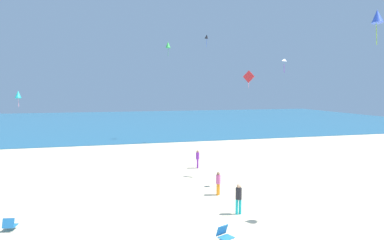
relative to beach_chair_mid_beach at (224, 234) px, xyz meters
The scene contains 13 objects.
ground_plane 10.94m from the beach_chair_mid_beach, 89.05° to the left, with size 120.00×120.00×0.00m, color beige.
ocean_water 57.47m from the beach_chair_mid_beach, 89.82° to the left, with size 120.00×60.00×0.05m, color #236084.
beach_chair_mid_beach is the anchor object (origin of this frame).
beach_chair_near_camera 9.99m from the beach_chair_mid_beach, 159.28° to the left, with size 0.63×0.65×0.63m.
person_0 3.36m from the beach_chair_mid_beach, 56.55° to the left, with size 0.34×0.34×1.64m.
person_2 13.76m from the beach_chair_mid_beach, 79.01° to the left, with size 0.34×0.34×1.52m.
person_3 6.44m from the beach_chair_mid_beach, 73.07° to the left, with size 0.41×0.41×1.46m.
kite_black 30.17m from the beach_chair_mid_beach, 74.35° to the left, with size 0.64×0.63×1.50m.
kite_red 13.46m from the beach_chair_mid_beach, 60.86° to the left, with size 0.65×0.72×1.32m.
kite_blue 12.54m from the beach_chair_mid_beach, ahead, with size 0.59×0.65×1.71m.
kite_white 12.70m from the beach_chair_mid_beach, 45.88° to the left, with size 0.51×0.46×0.94m.
kite_teal 29.42m from the beach_chair_mid_beach, 117.75° to the left, with size 0.67×0.82×1.78m.
kite_green 33.01m from the beach_chair_mid_beach, 83.53° to the left, with size 0.92×0.94×1.89m.
Camera 1 is at (-5.25, -14.47, 6.60)m, focal length 31.90 mm.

